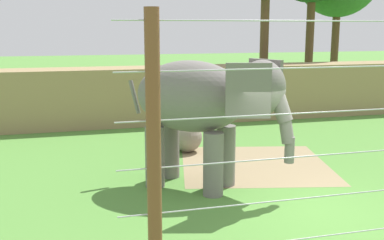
# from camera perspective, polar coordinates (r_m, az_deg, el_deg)

# --- Properties ---
(ground_plane) EXTENTS (120.00, 120.00, 0.00)m
(ground_plane) POSITION_cam_1_polar(r_m,az_deg,el_deg) (10.52, 13.62, -10.50)
(ground_plane) COLOR #518938
(dirt_patch) EXTENTS (4.87, 4.83, 0.01)m
(dirt_patch) POSITION_cam_1_polar(r_m,az_deg,el_deg) (13.55, 7.61, -5.34)
(dirt_patch) COLOR #937F5B
(dirt_patch) RESTS_ON ground
(embankment_wall) EXTENTS (36.00, 1.80, 2.27)m
(embankment_wall) POSITION_cam_1_polar(r_m,az_deg,el_deg) (19.50, -0.61, 3.20)
(embankment_wall) COLOR #997F56
(embankment_wall) RESTS_ON ground
(elephant) EXTENTS (3.67, 3.35, 3.13)m
(elephant) POSITION_cam_1_polar(r_m,az_deg,el_deg) (11.07, 1.34, 2.06)
(elephant) COLOR slate
(elephant) RESTS_ON ground
(enrichment_ball) EXTENTS (0.95, 0.95, 0.95)m
(enrichment_ball) POSITION_cam_1_polar(r_m,az_deg,el_deg) (14.67, -0.61, -2.07)
(enrichment_ball) COLOR gray
(enrichment_ball) RESTS_ON ground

